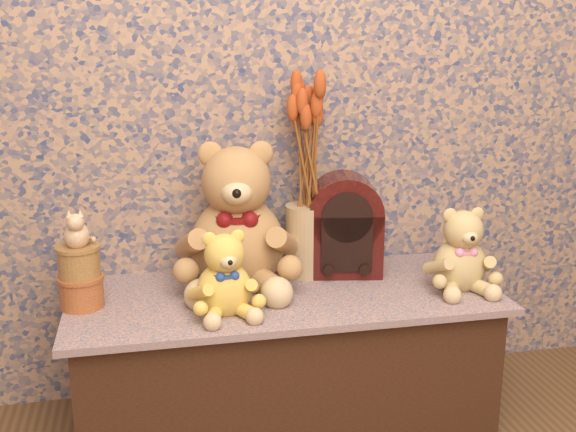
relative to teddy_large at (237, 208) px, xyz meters
name	(u,v)px	position (x,y,z in m)	size (l,w,h in m)	color
display_shelf	(284,356)	(0.12, -0.10, -0.43)	(1.22, 0.52, 0.41)	#364E70
teddy_large	(237,208)	(0.00, 0.00, 0.00)	(0.36, 0.43, 0.46)	#9C6E3C
teddy_medium	(224,269)	(-0.07, -0.21, -0.11)	(0.19, 0.23, 0.24)	gold
teddy_small	(461,245)	(0.63, -0.18, -0.10)	(0.21, 0.25, 0.26)	tan
cathedral_radio	(344,224)	(0.34, 0.03, -0.07)	(0.22, 0.16, 0.31)	#360B09
ceramic_vase	(307,240)	(0.22, 0.03, -0.12)	(0.13, 0.13, 0.22)	tan
dried_stalks	(307,135)	(0.22, 0.03, 0.20)	(0.22, 0.22, 0.43)	#B4461C
biscuit_tin_lower	(82,292)	(-0.44, -0.10, -0.19)	(0.12, 0.12, 0.09)	#BB8137
biscuit_tin_upper	(79,262)	(-0.44, -0.10, -0.10)	(0.11, 0.11, 0.09)	tan
cat_figurine	(76,227)	(-0.44, -0.10, 0.00)	(0.08, 0.09, 0.11)	silver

